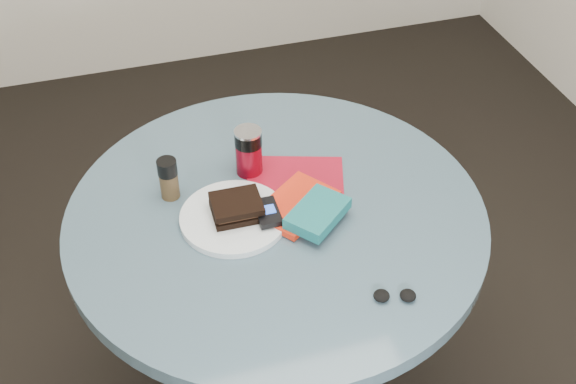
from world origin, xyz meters
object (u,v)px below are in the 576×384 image
object	(u,v)px
table	(277,258)
plate	(234,218)
soda_can	(249,151)
mp3_player	(267,212)
novel	(318,213)
headphones	(395,296)
red_book	(296,205)
sandwich	(237,207)
pepper_grinder	(169,178)
magazine	(295,179)

from	to	relation	value
table	plate	xyz separation A→B (m)	(-0.10, -0.00, 0.17)
soda_can	mp3_player	size ratio (longest dim) A/B	1.36
novel	headphones	bearing A→B (deg)	-112.58
red_book	mp3_player	size ratio (longest dim) A/B	2.07
plate	novel	world-z (taller)	novel
soda_can	sandwich	bearing A→B (deg)	-113.86
plate	pepper_grinder	distance (m)	0.19
soda_can	red_book	world-z (taller)	soda_can
soda_can	novel	xyz separation A→B (m)	(0.10, -0.23, -0.03)
magazine	headphones	distance (m)	0.43
pepper_grinder	magazine	size ratio (longest dim) A/B	0.45
table	magazine	distance (m)	0.20
table	headphones	distance (m)	0.41
pepper_grinder	novel	size ratio (longest dim) A/B	0.73
mp3_player	plate	bearing A→B (deg)	160.92
plate	magazine	world-z (taller)	plate
table	sandwich	distance (m)	0.22
magazine	mp3_player	xyz separation A→B (m)	(-0.10, -0.12, 0.03)
pepper_grinder	plate	bearing A→B (deg)	-45.25
sandwich	red_book	size ratio (longest dim) A/B	0.60
plate	red_book	xyz separation A→B (m)	(0.15, -0.00, 0.00)
table	pepper_grinder	size ratio (longest dim) A/B	9.23
red_book	headphones	size ratio (longest dim) A/B	2.02
magazine	sandwich	bearing A→B (deg)	-133.22
novel	mp3_player	world-z (taller)	novel
plate	headphones	xyz separation A→B (m)	(0.27, -0.33, 0.00)
soda_can	mp3_player	xyz separation A→B (m)	(-0.01, -0.19, -0.04)
plate	red_book	world-z (taller)	red_book
table	headphones	bearing A→B (deg)	-64.08
soda_can	magazine	xyz separation A→B (m)	(0.10, -0.07, -0.06)
sandwich	pepper_grinder	distance (m)	0.19
pepper_grinder	mp3_player	world-z (taller)	pepper_grinder
plate	red_book	bearing A→B (deg)	-1.60
table	magazine	world-z (taller)	magazine
soda_can	red_book	size ratio (longest dim) A/B	0.66
soda_can	novel	world-z (taller)	soda_can
soda_can	magazine	world-z (taller)	soda_can
plate	sandwich	bearing A→B (deg)	13.68
table	soda_can	size ratio (longest dim) A/B	7.89
headphones	plate	bearing A→B (deg)	128.92
pepper_grinder	magazine	xyz separation A→B (m)	(0.31, -0.03, -0.05)
red_book	pepper_grinder	bearing A→B (deg)	118.06
sandwich	pepper_grinder	bearing A→B (deg)	137.23
pepper_grinder	mp3_player	xyz separation A→B (m)	(0.20, -0.15, -0.03)
red_book	novel	xyz separation A→B (m)	(0.03, -0.06, 0.02)
novel	headphones	size ratio (longest dim) A/B	1.55
table	novel	size ratio (longest dim) A/B	6.72
plate	mp3_player	distance (m)	0.08
magazine	red_book	distance (m)	0.11
table	magazine	size ratio (longest dim) A/B	4.18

